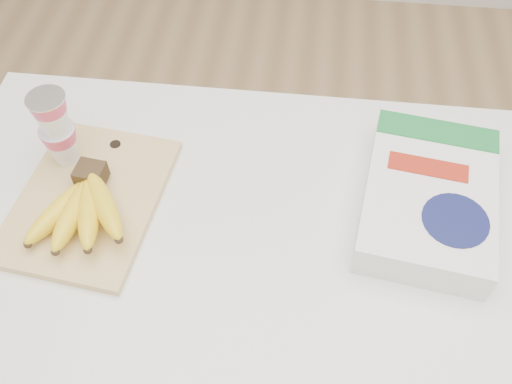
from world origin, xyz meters
TOP-DOWN VIEW (x-y plane):
  - table at (0.00, 0.00)m, footprint 1.12×0.75m
  - cutting_board at (-0.29, 0.06)m, footprint 0.27×0.34m
  - bananas at (-0.28, 0.02)m, footprint 0.18×0.19m
  - yogurt_stack at (-0.35, 0.14)m, footprint 0.07×0.07m
  - cereal_box at (0.29, 0.11)m, footprint 0.25×0.34m

SIDE VIEW (x-z plane):
  - table at x=0.00m, z-range 0.00..0.84m
  - cutting_board at x=-0.29m, z-range 0.84..0.86m
  - cereal_box at x=0.29m, z-range 0.84..0.91m
  - bananas at x=-0.28m, z-range 0.85..0.92m
  - yogurt_stack at x=-0.35m, z-range 0.86..1.01m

